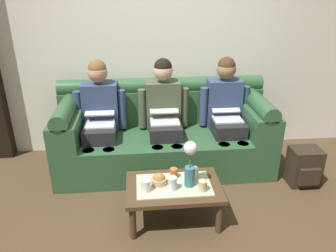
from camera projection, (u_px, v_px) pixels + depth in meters
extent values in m
plane|color=#4C3823|center=(176.00, 233.00, 2.80)|extent=(14.00, 14.00, 0.00)
cube|color=silver|center=(160.00, 30.00, 3.76)|extent=(6.00, 0.12, 2.90)
cube|color=#2D5633|center=(165.00, 150.00, 3.71)|extent=(2.33, 0.88, 0.42)
cube|color=#2D5633|center=(162.00, 106.00, 3.85)|extent=(2.33, 0.22, 0.40)
cylinder|color=#2D5633|center=(162.00, 85.00, 3.74)|extent=(2.33, 0.18, 0.18)
cube|color=#2D5633|center=(69.00, 125.00, 3.48)|extent=(0.28, 0.88, 0.28)
cylinder|color=#2D5633|center=(66.00, 109.00, 3.41)|extent=(0.18, 0.88, 0.18)
cube|color=#2D5633|center=(256.00, 118.00, 3.66)|extent=(0.28, 0.88, 0.28)
cylinder|color=#2D5633|center=(258.00, 103.00, 3.59)|extent=(0.18, 0.88, 0.18)
cube|color=#232326|center=(100.00, 132.00, 3.48)|extent=(0.34, 0.40, 0.15)
cylinder|color=#232326|center=(90.00, 168.00, 3.35)|extent=(0.12, 0.12, 0.42)
cylinder|color=#232326|center=(110.00, 167.00, 3.37)|extent=(0.12, 0.12, 0.42)
cube|color=navy|center=(101.00, 107.00, 3.62)|extent=(0.38, 0.22, 0.54)
cylinder|color=navy|center=(79.00, 111.00, 3.57)|extent=(0.09, 0.09, 0.44)
cylinder|color=navy|center=(122.00, 109.00, 3.61)|extent=(0.09, 0.09, 0.44)
sphere|color=tan|center=(98.00, 72.00, 3.44)|extent=(0.21, 0.21, 0.21)
sphere|color=brown|center=(97.00, 69.00, 3.43)|extent=(0.19, 0.19, 0.19)
cube|color=silver|center=(100.00, 124.00, 3.47)|extent=(0.31, 0.22, 0.02)
cube|color=silver|center=(100.00, 110.00, 3.54)|extent=(0.31, 0.21, 0.06)
cube|color=black|center=(100.00, 110.00, 3.54)|extent=(0.27, 0.18, 0.05)
cube|color=#232326|center=(165.00, 130.00, 3.54)|extent=(0.34, 0.40, 0.15)
cylinder|color=#232326|center=(158.00, 165.00, 3.41)|extent=(0.12, 0.12, 0.42)
cylinder|color=#232326|center=(177.00, 164.00, 3.43)|extent=(0.12, 0.12, 0.42)
cube|color=#475138|center=(163.00, 105.00, 3.68)|extent=(0.38, 0.22, 0.54)
cylinder|color=#475138|center=(142.00, 109.00, 3.63)|extent=(0.09, 0.09, 0.44)
cylinder|color=#475138|center=(184.00, 107.00, 3.68)|extent=(0.09, 0.09, 0.44)
sphere|color=tan|center=(163.00, 71.00, 3.50)|extent=(0.21, 0.21, 0.21)
sphere|color=black|center=(163.00, 67.00, 3.49)|extent=(0.19, 0.19, 0.19)
cube|color=silver|center=(165.00, 122.00, 3.53)|extent=(0.31, 0.22, 0.02)
cube|color=silver|center=(164.00, 108.00, 3.61)|extent=(0.31, 0.21, 0.07)
cube|color=black|center=(164.00, 108.00, 3.60)|extent=(0.27, 0.18, 0.05)
cube|color=#232326|center=(228.00, 127.00, 3.60)|extent=(0.34, 0.40, 0.15)
cylinder|color=#232326|center=(223.00, 162.00, 3.47)|extent=(0.12, 0.12, 0.42)
cylinder|color=#232326|center=(241.00, 161.00, 3.49)|extent=(0.12, 0.12, 0.42)
cube|color=navy|center=(223.00, 103.00, 3.74)|extent=(0.38, 0.22, 0.54)
cylinder|color=navy|center=(204.00, 106.00, 3.69)|extent=(0.09, 0.09, 0.44)
cylinder|color=navy|center=(244.00, 105.00, 3.74)|extent=(0.09, 0.09, 0.44)
sphere|color=#936B4C|center=(226.00, 69.00, 3.57)|extent=(0.21, 0.21, 0.21)
sphere|color=#472D19|center=(227.00, 66.00, 3.55)|extent=(0.19, 0.19, 0.19)
cube|color=silver|center=(228.00, 119.00, 3.59)|extent=(0.31, 0.22, 0.02)
cube|color=silver|center=(225.00, 106.00, 3.69)|extent=(0.31, 0.20, 0.10)
cube|color=black|center=(225.00, 106.00, 3.68)|extent=(0.27, 0.17, 0.08)
cube|color=#47331E|center=(174.00, 187.00, 2.84)|extent=(0.82, 0.54, 0.04)
cube|color=#B2C69E|center=(174.00, 185.00, 2.83)|extent=(0.64, 0.38, 0.01)
cylinder|color=#47331E|center=(133.00, 223.00, 2.68)|extent=(0.06, 0.06, 0.31)
cylinder|color=#47331E|center=(219.00, 217.00, 2.74)|extent=(0.06, 0.06, 0.31)
cylinder|color=#47331E|center=(133.00, 191.00, 3.08)|extent=(0.06, 0.06, 0.31)
cylinder|color=#47331E|center=(208.00, 187.00, 3.14)|extent=(0.06, 0.06, 0.31)
cylinder|color=#336672|center=(190.00, 176.00, 2.78)|extent=(0.09, 0.09, 0.18)
cylinder|color=#3D7538|center=(190.00, 160.00, 2.72)|extent=(0.01, 0.01, 0.14)
sphere|color=silver|center=(191.00, 148.00, 2.67)|extent=(0.11, 0.11, 0.11)
cylinder|color=tan|center=(159.00, 181.00, 2.83)|extent=(0.14, 0.14, 0.06)
sphere|color=olive|center=(159.00, 179.00, 2.82)|extent=(0.11, 0.11, 0.11)
cylinder|color=silver|center=(194.00, 173.00, 2.91)|extent=(0.07, 0.07, 0.10)
cylinder|color=silver|center=(172.00, 183.00, 2.74)|extent=(0.07, 0.07, 0.12)
cylinder|color=#B26633|center=(174.00, 173.00, 2.91)|extent=(0.07, 0.07, 0.09)
cylinder|color=white|center=(146.00, 186.00, 2.72)|extent=(0.08, 0.08, 0.11)
cylinder|color=#DBB77A|center=(203.00, 186.00, 2.73)|extent=(0.07, 0.07, 0.09)
cube|color=#2D2319|center=(304.00, 166.00, 3.41)|extent=(0.30, 0.24, 0.40)
cube|color=#2D2319|center=(310.00, 177.00, 3.30)|extent=(0.21, 0.05, 0.18)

